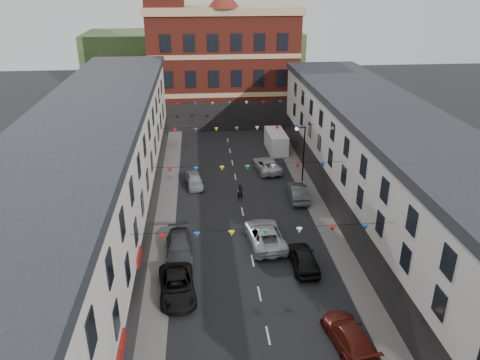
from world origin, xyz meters
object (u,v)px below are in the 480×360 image
object	(u,v)px
car_left_e	(194,180)
moving_car	(265,235)
car_right_f	(267,165)
car_right_d	(303,258)
street_lamp	(302,147)
pedestrian	(240,192)
car_right_e	(298,192)
white_van	(276,141)
car_right_c	(349,336)
car_left_c	(177,286)
car_left_d	(179,247)

from	to	relation	value
car_left_e	moving_car	distance (m)	12.90
car_left_e	car_right_f	size ratio (longest dim) A/B	0.78
car_right_d	moving_car	distance (m)	4.23
street_lamp	pedestrian	distance (m)	8.10
car_right_d	pedestrian	distance (m)	12.03
car_left_e	car_right_e	size ratio (longest dim) A/B	0.88
moving_car	white_van	size ratio (longest dim) A/B	1.09
car_left_e	moving_car	bearing A→B (deg)	-71.13
street_lamp	moving_car	bearing A→B (deg)	-114.54
car_right_d	moving_car	world-z (taller)	moving_car
car_right_d	car_right_f	distance (m)	18.54
car_right_c	pedestrian	world-z (taller)	pedestrian
car_left_c	car_left_e	distance (m)	17.64
car_right_f	car_left_d	bearing A→B (deg)	53.15
street_lamp	white_van	world-z (taller)	street_lamp
white_van	pedestrian	bearing A→B (deg)	-114.25
car_left_e	car_right_e	bearing A→B (deg)	-28.44
car_left_e	car_right_c	size ratio (longest dim) A/B	0.81
car_left_e	white_van	xyz separation A→B (m)	(9.93, 9.67, 0.51)
car_right_d	car_right_f	xyz separation A→B (m)	(0.00, 18.54, -0.06)
car_right_d	white_van	xyz separation A→B (m)	(2.00, 24.81, 0.42)
car_left_e	car_right_c	bearing A→B (deg)	-75.83
pedestrian	moving_car	bearing A→B (deg)	-81.03
car_left_d	moving_car	world-z (taller)	moving_car
car_left_e	car_right_c	distance (m)	24.85
car_left_e	moving_car	size ratio (longest dim) A/B	0.68
car_left_d	moving_car	size ratio (longest dim) A/B	0.85
street_lamp	pedestrian	bearing A→B (deg)	-150.70
car_right_d	car_right_f	bearing A→B (deg)	-90.63
car_left_c	car_right_d	xyz separation A→B (m)	(9.10, 2.45, 0.06)
street_lamp	moving_car	distance (m)	13.16
car_right_f	moving_car	xyz separation A→B (m)	(-2.36, -15.03, 0.11)
car_left_e	car_right_f	bearing A→B (deg)	16.48
car_right_e	pedestrian	bearing A→B (deg)	-0.31
car_left_d	white_van	world-z (taller)	white_van
car_right_c	car_right_f	world-z (taller)	car_right_c
car_left_d	car_right_c	world-z (taller)	car_left_d
car_left_d	car_right_e	xyz separation A→B (m)	(11.00, 8.74, 0.03)
car_right_d	white_van	size ratio (longest dim) A/B	0.84
car_left_e	white_van	distance (m)	13.87
car_left_c	car_right_f	size ratio (longest dim) A/B	1.00
car_left_d	car_right_e	distance (m)	14.05
car_left_c	car_right_d	size ratio (longest dim) A/B	1.13
car_right_c	white_van	world-z (taller)	white_van
car_left_c	white_van	size ratio (longest dim) A/B	0.95
car_right_f	moving_car	bearing A→B (deg)	73.76
car_right_c	pedestrian	distance (m)	20.07
car_right_f	car_left_c	bearing A→B (deg)	59.26
white_van	pedestrian	distance (m)	14.46
car_right_f	car_right_e	bearing A→B (deg)	97.26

